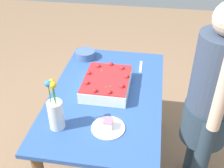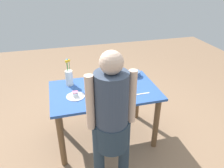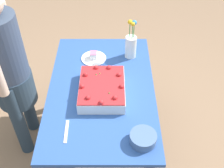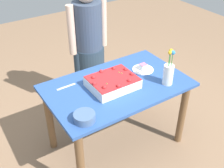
{
  "view_description": "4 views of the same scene",
  "coord_description": "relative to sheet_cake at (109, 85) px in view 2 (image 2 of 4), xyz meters",
  "views": [
    {
      "loc": [
        -1.59,
        -0.3,
        1.95
      ],
      "look_at": [
        0.09,
        -0.03,
        0.77
      ],
      "focal_mm": 45.0,
      "sensor_mm": 36.0,
      "label": 1
    },
    {
      "loc": [
        -0.51,
        -2.24,
        2.05
      ],
      "look_at": [
        0.09,
        -0.03,
        0.83
      ],
      "focal_mm": 35.0,
      "sensor_mm": 36.0,
      "label": 2
    },
    {
      "loc": [
        1.51,
        0.08,
        2.22
      ],
      "look_at": [
        0.04,
        0.08,
        0.82
      ],
      "focal_mm": 45.0,
      "sensor_mm": 36.0,
      "label": 3
    },
    {
      "loc": [
        1.19,
        1.74,
        2.18
      ],
      "look_at": [
        0.05,
        -0.01,
        0.76
      ],
      "focal_mm": 45.0,
      "sensor_mm": 36.0,
      "label": 4
    }
  ],
  "objects": [
    {
      "name": "ground_plane",
      "position": [
        -0.06,
        -0.01,
        -0.8
      ],
      "size": [
        8.0,
        8.0,
        0.0
      ],
      "primitive_type": "plane",
      "color": "#8E6C50"
    },
    {
      "name": "dining_table",
      "position": [
        -0.06,
        -0.01,
        -0.18
      ],
      "size": [
        1.29,
        0.79,
        0.75
      ],
      "color": "#2D5299",
      "rests_on": "ground_plane"
    },
    {
      "name": "sheet_cake",
      "position": [
        0.0,
        0.0,
        0.0
      ],
      "size": [
        0.41,
        0.33,
        0.12
      ],
      "color": "white",
      "rests_on": "dining_table"
    },
    {
      "name": "serving_plate_with_slice",
      "position": [
        -0.41,
        -0.08,
        -0.03
      ],
      "size": [
        0.21,
        0.21,
        0.06
      ],
      "color": "white",
      "rests_on": "dining_table"
    },
    {
      "name": "cake_knife",
      "position": [
        0.35,
        -0.22,
        -0.05
      ],
      "size": [
        0.18,
        0.02,
        0.0
      ],
      "primitive_type": "cube",
      "rotation": [
        0.0,
        0.0,
        0.02
      ],
      "color": "silver",
      "rests_on": "dining_table"
    },
    {
      "name": "flower_vase",
      "position": [
        -0.45,
        0.23,
        0.07
      ],
      "size": [
        0.09,
        0.09,
        0.34
      ],
      "color": "white",
      "rests_on": "dining_table"
    },
    {
      "name": "fruit_bowl",
      "position": [
        0.43,
        0.27,
        -0.02
      ],
      "size": [
        0.17,
        0.17,
        0.07
      ],
      "primitive_type": "cylinder",
      "color": "#496692",
      "rests_on": "dining_table"
    },
    {
      "name": "person_standing",
      "position": [
        -0.15,
        -0.7,
        0.06
      ],
      "size": [
        0.45,
        0.31,
        1.49
      ],
      "rotation": [
        0.0,
        0.0,
        1.57
      ],
      "color": "#27394A",
      "rests_on": "ground_plane"
    }
  ]
}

